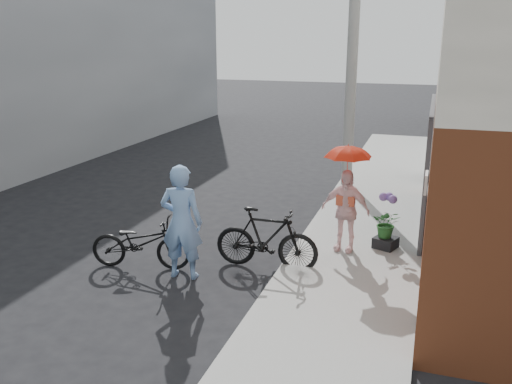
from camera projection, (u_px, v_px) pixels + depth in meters
The scene contains 11 objects.
ground at pixel (228, 271), 9.45m from camera, with size 80.00×80.00×0.00m, color black.
sidewalk at pixel (364, 242), 10.62m from camera, with size 2.20×24.00×0.12m, color #9A9994.
curb at pixel (306, 235), 10.97m from camera, with size 0.12×24.00×0.12m, color #9E9E99.
utility_pole at pixel (352, 54), 13.62m from camera, with size 0.28×0.28×7.00m, color #9E9E99.
officer at pixel (182, 222), 8.98m from camera, with size 0.72×0.47×1.96m, color #749BCF.
bike_left at pixel (141, 243), 9.48m from camera, with size 0.62×1.77×0.93m, color black.
bike_right at pixel (266, 239), 9.42m from camera, with size 0.52×1.84×1.11m, color black.
kimono_woman at pixel (345, 210), 9.88m from camera, with size 0.90×0.37×1.53m, color #FFD6D5.
parasol at pixel (348, 150), 9.57m from camera, with size 0.81×0.81×0.71m, color #F33D1C.
planter at pixel (385, 242), 10.16m from camera, with size 0.39×0.39×0.20m, color black.
potted_plant at pixel (387, 224), 10.05m from camera, with size 0.49×0.43×0.55m, color #235724.
Camera 1 is at (3.19, -8.10, 3.96)m, focal length 38.00 mm.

